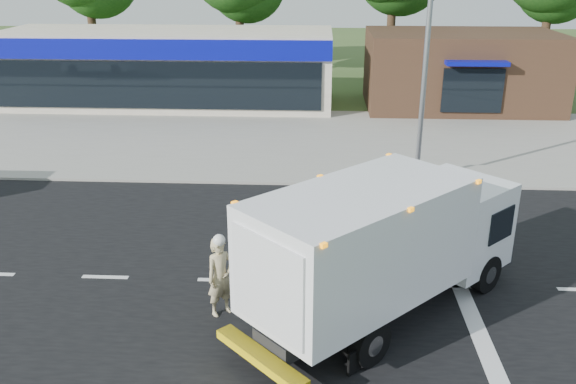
# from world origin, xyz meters

# --- Properties ---
(ground) EXTENTS (120.00, 120.00, 0.00)m
(ground) POSITION_xyz_m (0.00, 0.00, 0.00)
(ground) COLOR #385123
(ground) RESTS_ON ground
(road_asphalt) EXTENTS (60.00, 14.00, 0.02)m
(road_asphalt) POSITION_xyz_m (0.00, 0.00, 0.00)
(road_asphalt) COLOR black
(road_asphalt) RESTS_ON ground
(sidewalk) EXTENTS (60.00, 2.40, 0.12)m
(sidewalk) POSITION_xyz_m (0.00, 8.20, 0.06)
(sidewalk) COLOR gray
(sidewalk) RESTS_ON ground
(parking_apron) EXTENTS (60.00, 9.00, 0.02)m
(parking_apron) POSITION_xyz_m (0.00, 14.00, 0.01)
(parking_apron) COLOR gray
(parking_apron) RESTS_ON ground
(lane_markings) EXTENTS (55.20, 7.00, 0.01)m
(lane_markings) POSITION_xyz_m (1.35, -1.35, 0.02)
(lane_markings) COLOR silver
(lane_markings) RESTS_ON road_asphalt
(ems_box_truck) EXTENTS (6.90, 6.84, 3.30)m
(ems_box_truck) POSITION_xyz_m (0.90, -1.41, 1.90)
(ems_box_truck) COLOR black
(ems_box_truck) RESTS_ON ground
(emergency_worker) EXTENTS (0.82, 0.79, 2.00)m
(emergency_worker) POSITION_xyz_m (-2.74, -1.49, 0.98)
(emergency_worker) COLOR tan
(emergency_worker) RESTS_ON ground
(retail_strip_mall) EXTENTS (18.00, 6.20, 4.00)m
(retail_strip_mall) POSITION_xyz_m (-9.00, 19.93, 2.01)
(retail_strip_mall) COLOR #BCB09C
(retail_strip_mall) RESTS_ON ground
(brown_storefront) EXTENTS (10.00, 6.70, 4.00)m
(brown_storefront) POSITION_xyz_m (7.00, 19.98, 2.00)
(brown_storefront) COLOR #382316
(brown_storefront) RESTS_ON ground
(traffic_signal_pole) EXTENTS (3.51, 0.25, 8.00)m
(traffic_signal_pole) POSITION_xyz_m (2.35, 7.60, 4.92)
(traffic_signal_pole) COLOR gray
(traffic_signal_pole) RESTS_ON ground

